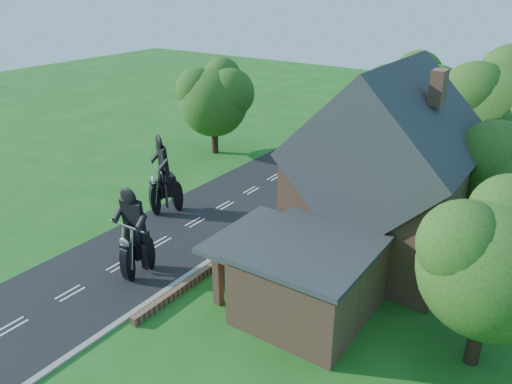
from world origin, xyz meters
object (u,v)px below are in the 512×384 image
Objects in this scene: garden_wall at (272,226)px; annex at (307,277)px; house at (385,178)px; motorcycle_follow at (166,201)px; motorcycle_lead at (138,262)px.

garden_wall is 8.19m from annex.
house is at bearing 9.17° from garden_wall.
motorcycle_follow is at bearing -164.32° from garden_wall.
annex is at bearing -168.64° from motorcycle_follow.
motorcycle_follow is at bearing -58.55° from motorcycle_lead.
house is 6.18× the size of motorcycle_follow.
annex is 4.56× the size of motorcycle_lead.
annex is at bearing -166.61° from motorcycle_lead.
annex is 8.71m from motorcycle_lead.
motorcycle_lead is (-8.99, -8.99, -3.62)m from house.
motorcycle_follow reaches higher than garden_wall.
house is at bearing 84.76° from annex.
annex is at bearing -95.24° from house.
motorcycle_lead is 0.93× the size of motorcycle_follow.
annex is (-0.62, -6.80, -2.58)m from house.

